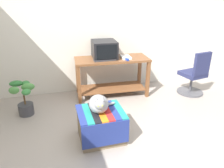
{
  "coord_description": "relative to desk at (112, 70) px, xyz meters",
  "views": [
    {
      "loc": [
        -0.91,
        -2.16,
        1.85
      ],
      "look_at": [
        -0.05,
        0.85,
        0.55
      ],
      "focal_mm": 33.94,
      "sensor_mm": 36.0,
      "label": 1
    }
  ],
  "objects": [
    {
      "name": "cat",
      "position": [
        -0.56,
        -1.35,
        0.04
      ],
      "size": [
        0.4,
        0.39,
        0.29
      ],
      "rotation": [
        0.0,
        0.0,
        -0.1
      ],
      "color": "gray",
      "rests_on": "ottoman_with_blanket"
    },
    {
      "name": "book",
      "position": [
        0.26,
        -0.06,
        0.26
      ],
      "size": [
        0.19,
        0.28,
        0.04
      ],
      "primitive_type": "cube",
      "rotation": [
        0.0,
        0.0,
        -0.06
      ],
      "color": "white",
      "rests_on": "desk"
    },
    {
      "name": "pen",
      "position": [
        0.35,
        -0.03,
        0.25
      ],
      "size": [
        0.07,
        0.13,
        0.01
      ],
      "primitive_type": "cylinder",
      "rotation": [
        0.0,
        1.57,
        1.07
      ],
      "color": "#B7B7BC",
      "rests_on": "desk"
    },
    {
      "name": "back_wall",
      "position": [
        -0.16,
        0.45,
        0.78
      ],
      "size": [
        8.0,
        0.1,
        2.6
      ],
      "primitive_type": "cube",
      "color": "silver",
      "rests_on": "ground_plane"
    },
    {
      "name": "potted_plant",
      "position": [
        -1.6,
        -0.37,
        -0.23
      ],
      "size": [
        0.39,
        0.37,
        0.6
      ],
      "color": "#3D3D42",
      "rests_on": "ground_plane"
    },
    {
      "name": "keyboard",
      "position": [
        -0.17,
        -0.12,
        0.26
      ],
      "size": [
        0.4,
        0.15,
        0.02
      ],
      "primitive_type": "cube",
      "rotation": [
        0.0,
        0.0,
        -0.0
      ],
      "color": "#333338",
      "rests_on": "desk"
    },
    {
      "name": "desk",
      "position": [
        0.0,
        0.0,
        0.0
      ],
      "size": [
        1.43,
        0.66,
        0.76
      ],
      "rotation": [
        0.0,
        0.0,
        -0.07
      ],
      "color": "brown",
      "rests_on": "ground_plane"
    },
    {
      "name": "stapler",
      "position": [
        0.23,
        -0.21,
        0.26
      ],
      "size": [
        0.05,
        0.11,
        0.04
      ],
      "primitive_type": "cube",
      "rotation": [
        0.0,
        0.0,
        0.18
      ],
      "color": "#2342B7",
      "rests_on": "desk"
    },
    {
      "name": "office_chair",
      "position": [
        1.59,
        -0.42,
        -0.13
      ],
      "size": [
        0.52,
        0.52,
        0.89
      ],
      "rotation": [
        0.0,
        0.0,
        3.32
      ],
      "color": "#4C4C51",
      "rests_on": "ground_plane"
    },
    {
      "name": "ground_plane",
      "position": [
        -0.16,
        -1.6,
        -0.52
      ],
      "size": [
        14.0,
        14.0,
        0.0
      ],
      "primitive_type": "plane",
      "color": "#9E9389"
    },
    {
      "name": "tv_monitor",
      "position": [
        -0.13,
        0.08,
        0.4
      ],
      "size": [
        0.48,
        0.53,
        0.32
      ],
      "rotation": [
        0.0,
        0.0,
        -0.07
      ],
      "color": "black",
      "rests_on": "desk"
    },
    {
      "name": "ottoman_with_blanket",
      "position": [
        -0.54,
        -1.35,
        -0.3
      ],
      "size": [
        0.61,
        0.56,
        0.43
      ],
      "color": "#7A664C",
      "rests_on": "ground_plane"
    }
  ]
}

